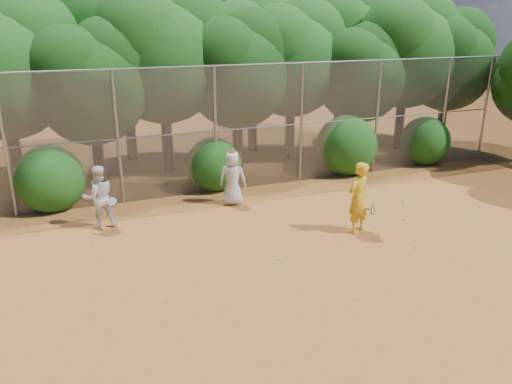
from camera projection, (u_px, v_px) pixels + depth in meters
name	position (u px, v px, depth m)	size (l,w,h in m)	color
ground	(336.00, 265.00, 11.43)	(80.00, 80.00, 0.00)	#9B5723
fence_back	(242.00, 127.00, 15.98)	(20.05, 0.09, 4.03)	gray
tree_1	(2.00, 60.00, 15.17)	(4.64, 4.03, 6.35)	black
tree_2	(92.00, 78.00, 15.60)	(3.99, 3.47, 5.47)	black
tree_3	(163.00, 48.00, 17.08)	(4.89, 4.26, 6.70)	black
tree_4	(238.00, 66.00, 17.62)	(4.19, 3.64, 5.73)	black
tree_5	(292.00, 54.00, 19.09)	(4.51, 3.92, 6.17)	black
tree_6	(362.00, 70.00, 19.25)	(3.86, 3.36, 5.29)	black
tree_7	(407.00, 46.00, 20.38)	(4.77, 4.14, 6.53)	black
tree_8	(450.00, 57.00, 20.95)	(4.25, 3.70, 5.82)	black
tree_10	(124.00, 39.00, 18.60)	(5.15, 4.48, 7.06)	black
tree_11	(253.00, 49.00, 20.11)	(4.64, 4.03, 6.35)	black
tree_12	(343.00, 38.00, 22.08)	(5.02, 4.37, 6.88)	black
bush_0	(50.00, 176.00, 14.57)	(2.00, 2.00, 2.00)	#134912
bush_1	(214.00, 162.00, 16.32)	(1.80, 1.80, 1.80)	#134912
bush_2	(347.00, 143.00, 17.98)	(2.20, 2.20, 2.20)	#134912
bush_3	(425.00, 139.00, 19.23)	(1.90, 1.90, 1.90)	#134912
player_yellow	(358.00, 198.00, 12.92)	(0.89, 0.71, 1.92)	gold
player_teen	(233.00, 178.00, 14.94)	(0.96, 0.85, 1.68)	silver
player_white	(99.00, 197.00, 13.26)	(0.93, 0.83, 1.73)	silver
ball_0	(403.00, 219.00, 14.01)	(0.07, 0.07, 0.07)	#C0E429
ball_1	(394.00, 195.00, 15.83)	(0.07, 0.07, 0.07)	#C0E429
ball_2	(415.00, 247.00, 12.27)	(0.07, 0.07, 0.07)	#C0E429
ball_4	(280.00, 259.00, 11.65)	(0.07, 0.07, 0.07)	#C0E429
ball_5	(403.00, 200.00, 15.42)	(0.07, 0.07, 0.07)	#C0E429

